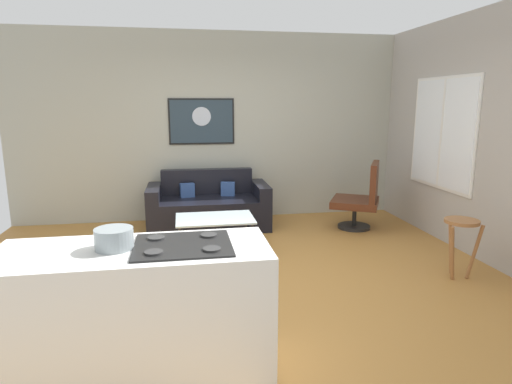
# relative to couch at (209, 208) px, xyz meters

# --- Properties ---
(ground) EXTENTS (6.40, 6.40, 0.04)m
(ground) POSITION_rel_couch_xyz_m (0.36, -1.89, -0.31)
(ground) COLOR #AC7536
(back_wall) EXTENTS (6.40, 0.05, 2.80)m
(back_wall) POSITION_rel_couch_xyz_m (0.36, 0.54, 1.11)
(back_wall) COLOR #A6A799
(back_wall) RESTS_ON ground
(right_wall) EXTENTS (0.05, 6.40, 2.80)m
(right_wall) POSITION_rel_couch_xyz_m (2.99, -1.59, 1.11)
(right_wall) COLOR #A8A29B
(right_wall) RESTS_ON ground
(couch) EXTENTS (1.70, 0.83, 0.80)m
(couch) POSITION_rel_couch_xyz_m (0.00, 0.00, 0.00)
(couch) COLOR black
(couch) RESTS_ON ground
(coffee_table) EXTENTS (0.93, 0.62, 0.42)m
(coffee_table) POSITION_rel_couch_xyz_m (0.01, -1.04, 0.10)
(coffee_table) COLOR silver
(coffee_table) RESTS_ON ground
(armchair) EXTENTS (0.87, 0.88, 0.96)m
(armchair) POSITION_rel_couch_xyz_m (2.13, -0.45, 0.16)
(armchair) COLOR black
(armchair) RESTS_ON ground
(bar_stool) EXTENTS (0.38, 0.38, 0.61)m
(bar_stool) POSITION_rel_couch_xyz_m (2.40, -2.29, 0.20)
(bar_stool) COLOR #986136
(bar_stool) RESTS_ON ground
(kitchen_counter) EXTENTS (1.68, 0.66, 0.92)m
(kitchen_counter) POSITION_rel_couch_xyz_m (-0.67, -3.46, 0.16)
(kitchen_counter) COLOR white
(kitchen_counter) RESTS_ON ground
(mixing_bowl) EXTENTS (0.23, 0.23, 0.13)m
(mixing_bowl) POSITION_rel_couch_xyz_m (-0.78, -3.44, 0.67)
(mixing_bowl) COLOR gray
(mixing_bowl) RESTS_ON kitchen_counter
(wall_painting) EXTENTS (0.97, 0.03, 0.68)m
(wall_painting) POSITION_rel_couch_xyz_m (-0.04, 0.50, 1.21)
(wall_painting) COLOR black
(window) EXTENTS (0.03, 1.35, 1.43)m
(window) POSITION_rel_couch_xyz_m (2.95, -0.99, 1.10)
(window) COLOR silver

